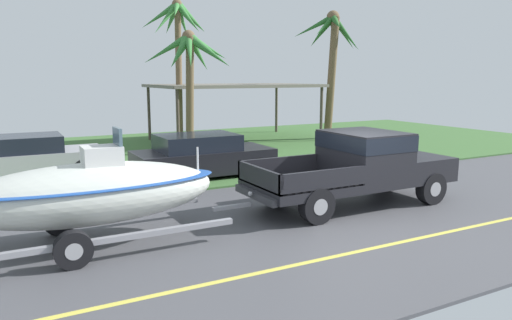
{
  "coord_description": "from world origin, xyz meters",
  "views": [
    {
      "loc": [
        -6.97,
        -8.33,
        3.17
      ],
      "look_at": [
        -1.78,
        1.33,
        1.26
      ],
      "focal_mm": 33.88,
      "sensor_mm": 36.0,
      "label": 1
    }
  ],
  "objects_px": {
    "pickup_truck_towing": "(363,164)",
    "palm_tree_near_left": "(178,33)",
    "parked_sedan_far": "(23,158)",
    "palm_tree_near_right": "(331,45)",
    "palm_tree_mid": "(190,59)",
    "boat_on_trailer": "(90,193)",
    "parked_sedan_near": "(202,156)",
    "carport_awning": "(234,87)"
  },
  "relations": [
    {
      "from": "pickup_truck_towing",
      "to": "carport_awning",
      "type": "distance_m",
      "value": 12.47
    },
    {
      "from": "parked_sedan_near",
      "to": "palm_tree_mid",
      "type": "distance_m",
      "value": 5.62
    },
    {
      "from": "pickup_truck_towing",
      "to": "parked_sedan_far",
      "type": "relative_size",
      "value": 1.19
    },
    {
      "from": "parked_sedan_far",
      "to": "palm_tree_near_right",
      "type": "relative_size",
      "value": 0.74
    },
    {
      "from": "pickup_truck_towing",
      "to": "palm_tree_near_left",
      "type": "xyz_separation_m",
      "value": [
        -0.5,
        12.04,
        4.07
      ]
    },
    {
      "from": "parked_sedan_near",
      "to": "palm_tree_near_right",
      "type": "relative_size",
      "value": 0.69
    },
    {
      "from": "parked_sedan_far",
      "to": "palm_tree_near_left",
      "type": "distance_m",
      "value": 9.52
    },
    {
      "from": "parked_sedan_near",
      "to": "parked_sedan_far",
      "type": "relative_size",
      "value": 0.93
    },
    {
      "from": "parked_sedan_near",
      "to": "carport_awning",
      "type": "bearing_deg",
      "value": 57.45
    },
    {
      "from": "pickup_truck_towing",
      "to": "palm_tree_near_left",
      "type": "height_order",
      "value": "palm_tree_near_left"
    },
    {
      "from": "pickup_truck_towing",
      "to": "carport_awning",
      "type": "bearing_deg",
      "value": 79.22
    },
    {
      "from": "parked_sedan_near",
      "to": "parked_sedan_far",
      "type": "height_order",
      "value": "same"
    },
    {
      "from": "parked_sedan_far",
      "to": "pickup_truck_towing",
      "type": "bearing_deg",
      "value": -44.05
    },
    {
      "from": "parked_sedan_near",
      "to": "carport_awning",
      "type": "distance_m",
      "value": 8.86
    },
    {
      "from": "carport_awning",
      "to": "palm_tree_mid",
      "type": "bearing_deg",
      "value": -139.27
    },
    {
      "from": "parked_sedan_near",
      "to": "carport_awning",
      "type": "height_order",
      "value": "carport_awning"
    },
    {
      "from": "palm_tree_near_left",
      "to": "boat_on_trailer",
      "type": "bearing_deg",
      "value": -116.62
    },
    {
      "from": "boat_on_trailer",
      "to": "parked_sedan_far",
      "type": "height_order",
      "value": "boat_on_trailer"
    },
    {
      "from": "parked_sedan_far",
      "to": "palm_tree_near_right",
      "type": "distance_m",
      "value": 14.94
    },
    {
      "from": "palm_tree_near_right",
      "to": "palm_tree_mid",
      "type": "relative_size",
      "value": 1.27
    },
    {
      "from": "pickup_truck_towing",
      "to": "boat_on_trailer",
      "type": "height_order",
      "value": "boat_on_trailer"
    },
    {
      "from": "pickup_truck_towing",
      "to": "parked_sedan_near",
      "type": "height_order",
      "value": "pickup_truck_towing"
    },
    {
      "from": "boat_on_trailer",
      "to": "carport_awning",
      "type": "xyz_separation_m",
      "value": [
        8.85,
        12.15,
        1.64
      ]
    },
    {
      "from": "carport_awning",
      "to": "pickup_truck_towing",
      "type": "bearing_deg",
      "value": -100.78
    },
    {
      "from": "pickup_truck_towing",
      "to": "palm_tree_near_left",
      "type": "relative_size",
      "value": 0.85
    },
    {
      "from": "boat_on_trailer",
      "to": "carport_awning",
      "type": "height_order",
      "value": "carport_awning"
    },
    {
      "from": "pickup_truck_towing",
      "to": "palm_tree_near_right",
      "type": "xyz_separation_m",
      "value": [
        6.7,
        10.33,
        3.62
      ]
    },
    {
      "from": "carport_awning",
      "to": "palm_tree_mid",
      "type": "distance_m",
      "value": 4.49
    },
    {
      "from": "boat_on_trailer",
      "to": "palm_tree_near_right",
      "type": "height_order",
      "value": "palm_tree_near_right"
    },
    {
      "from": "parked_sedan_far",
      "to": "palm_tree_near_right",
      "type": "xyz_separation_m",
      "value": [
        14.04,
        3.23,
        3.97
      ]
    },
    {
      "from": "palm_tree_near_right",
      "to": "parked_sedan_far",
      "type": "bearing_deg",
      "value": -167.05
    },
    {
      "from": "carport_awning",
      "to": "palm_tree_mid",
      "type": "height_order",
      "value": "palm_tree_mid"
    },
    {
      "from": "parked_sedan_near",
      "to": "pickup_truck_towing",
      "type": "bearing_deg",
      "value": -64.38
    },
    {
      "from": "pickup_truck_towing",
      "to": "palm_tree_near_left",
      "type": "bearing_deg",
      "value": 92.38
    },
    {
      "from": "palm_tree_mid",
      "to": "pickup_truck_towing",
      "type": "bearing_deg",
      "value": -84.01
    },
    {
      "from": "carport_awning",
      "to": "palm_tree_near_left",
      "type": "xyz_separation_m",
      "value": [
        -2.81,
        -0.11,
        2.42
      ]
    },
    {
      "from": "palm_tree_mid",
      "to": "boat_on_trailer",
      "type": "bearing_deg",
      "value": -120.81
    },
    {
      "from": "palm_tree_near_right",
      "to": "palm_tree_mid",
      "type": "xyz_separation_m",
      "value": [
        -7.67,
        -1.01,
        -0.82
      ]
    },
    {
      "from": "parked_sedan_near",
      "to": "palm_tree_mid",
      "type": "relative_size",
      "value": 0.87
    },
    {
      "from": "parked_sedan_near",
      "to": "palm_tree_near_left",
      "type": "distance_m",
      "value": 8.62
    },
    {
      "from": "palm_tree_near_right",
      "to": "palm_tree_mid",
      "type": "height_order",
      "value": "palm_tree_near_right"
    },
    {
      "from": "parked_sedan_near",
      "to": "palm_tree_mid",
      "type": "xyz_separation_m",
      "value": [
        1.36,
        4.45,
        3.15
      ]
    }
  ]
}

